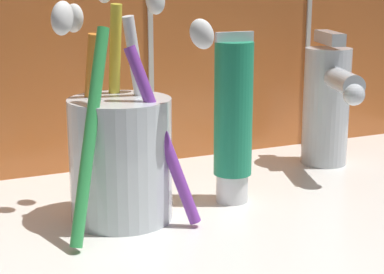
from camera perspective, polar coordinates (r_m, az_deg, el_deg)
name	(u,v)px	position (r cm, az deg, el deg)	size (l,w,h in cm)	color
sink_counter	(215,238)	(50.24, 2.04, -8.92)	(74.43, 37.95, 2.00)	silver
toothbrush_cup	(121,151)	(49.96, -6.35, -1.29)	(12.72, 11.54, 18.89)	silver
toothpaste_tube	(233,120)	(53.30, 3.68, 1.55)	(3.37, 3.21, 14.34)	white
sink_faucet	(328,101)	(65.52, 12.01, 3.12)	(5.83, 11.46, 13.42)	silver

